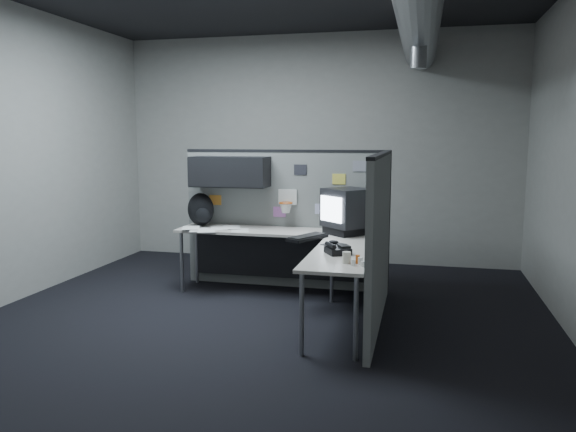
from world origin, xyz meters
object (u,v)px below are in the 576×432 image
(monitor, at_px, (347,211))
(backpack, at_px, (201,210))
(phone, at_px, (337,250))
(keyboard, at_px, (307,237))
(desk, at_px, (293,246))

(monitor, distance_m, backpack, 1.77)
(phone, relative_size, backpack, 0.72)
(monitor, relative_size, phone, 2.18)
(keyboard, xyz_separation_m, phone, (0.41, -0.65, 0.02))
(backpack, bearing_deg, monitor, -17.03)
(monitor, xyz_separation_m, keyboard, (-0.36, -0.42, -0.23))
(keyboard, bearing_deg, backpack, 140.17)
(keyboard, relative_size, backpack, 1.33)
(desk, distance_m, monitor, 0.70)
(monitor, bearing_deg, desk, -161.63)
(monitor, height_order, keyboard, monitor)
(monitor, xyz_separation_m, backpack, (-1.76, 0.15, -0.07))
(backpack, bearing_deg, phone, -45.99)
(desk, relative_size, monitor, 3.77)
(phone, xyz_separation_m, backpack, (-1.81, 1.22, 0.15))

